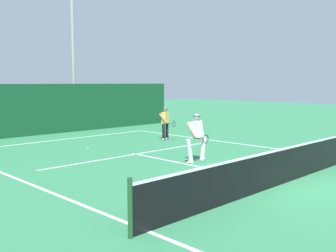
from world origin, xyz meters
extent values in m
plane|color=#2D754B|center=(0.00, 0.00, 0.00)|extent=(80.00, 80.00, 0.00)
cube|color=white|center=(0.00, 11.66, 0.00)|extent=(9.83, 0.10, 0.01)
cube|color=white|center=(-4.92, 0.00, 0.00)|extent=(0.10, 23.33, 0.01)
cube|color=white|center=(0.00, 6.20, 0.00)|extent=(8.01, 0.10, 0.01)
cube|color=white|center=(0.00, 3.20, 0.00)|extent=(0.10, 6.40, 0.01)
cylinder|color=#1E4723|center=(-5.34, 0.00, 0.54)|extent=(0.09, 0.09, 1.09)
cube|color=black|center=(0.00, 0.00, 0.47)|extent=(10.60, 0.02, 0.93)
cube|color=white|center=(0.00, 0.00, 0.96)|extent=(10.60, 0.03, 0.05)
cylinder|color=silver|center=(0.91, 3.63, 0.42)|extent=(0.29, 0.17, 0.85)
cylinder|color=silver|center=(0.16, 3.57, 0.42)|extent=(0.35, 0.17, 0.85)
ellipsoid|color=white|center=(0.91, 3.63, 0.04)|extent=(0.27, 0.13, 0.09)
ellipsoid|color=white|center=(0.16, 3.57, 0.04)|extent=(0.27, 0.13, 0.09)
cube|color=silver|center=(0.54, 3.60, 1.13)|extent=(0.46, 0.37, 0.62)
cylinder|color=tan|center=(0.78, 3.62, 1.10)|extent=(0.21, 0.11, 0.65)
cylinder|color=tan|center=(0.30, 3.58, 1.10)|extent=(0.13, 0.49, 0.56)
sphere|color=tan|center=(0.54, 3.60, 1.55)|extent=(0.22, 0.22, 0.22)
cylinder|color=#19478C|center=(0.54, 3.60, 1.59)|extent=(0.26, 0.26, 0.04)
cylinder|color=black|center=(0.26, 3.33, 0.88)|extent=(0.05, 0.26, 0.03)
torus|color=black|center=(0.29, 2.99, 0.88)|extent=(0.29, 0.05, 0.29)
cylinder|color=black|center=(3.64, 8.20, 0.39)|extent=(0.19, 0.18, 0.78)
cylinder|color=black|center=(3.30, 8.08, 0.39)|extent=(0.20, 0.18, 0.79)
ellipsoid|color=white|center=(3.64, 8.20, 0.04)|extent=(0.28, 0.19, 0.09)
ellipsoid|color=white|center=(3.30, 8.08, 0.04)|extent=(0.28, 0.19, 0.09)
cube|color=#E5B24C|center=(3.47, 8.14, 1.06)|extent=(0.46, 0.35, 0.55)
cylinder|color=#9E704C|center=(3.68, 8.21, 1.03)|extent=(0.24, 0.16, 0.60)
cylinder|color=#9E704C|center=(3.25, 8.07, 1.03)|extent=(0.24, 0.47, 0.52)
sphere|color=#9E704C|center=(3.47, 8.14, 1.45)|extent=(0.21, 0.21, 0.21)
cylinder|color=#19478C|center=(3.47, 8.14, 1.49)|extent=(0.29, 0.29, 0.04)
cylinder|color=black|center=(3.29, 7.81, 0.82)|extent=(0.12, 0.26, 0.03)
torus|color=black|center=(3.40, 7.49, 0.82)|extent=(0.29, 0.12, 0.29)
sphere|color=#D1E033|center=(-0.74, 8.36, 0.03)|extent=(0.07, 0.07, 0.07)
sphere|color=#D1E033|center=(-2.17, 1.94, 0.03)|extent=(0.07, 0.07, 0.07)
cube|color=#114426|center=(0.00, 14.00, 1.33)|extent=(18.05, 0.12, 2.66)
cylinder|color=#9EA39E|center=(3.32, 15.98, 4.22)|extent=(0.18, 0.18, 8.45)
camera|label=1|loc=(-9.55, -5.19, 2.72)|focal=42.03mm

